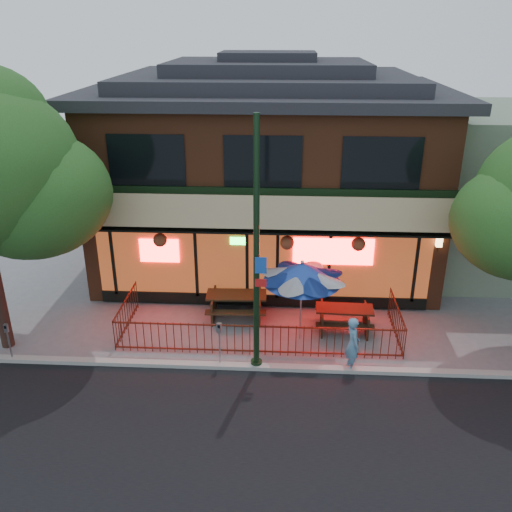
{
  "coord_description": "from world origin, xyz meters",
  "views": [
    {
      "loc": [
        0.69,
        -13.15,
        8.89
      ],
      "look_at": [
        -0.14,
        2.0,
        2.36
      ],
      "focal_mm": 38.0,
      "sensor_mm": 36.0,
      "label": 1
    }
  ],
  "objects_px": {
    "street_light": "(257,265)",
    "picnic_table_left": "(237,302)",
    "parking_meter_far": "(8,336)",
    "pedestrian": "(353,344)",
    "parking_meter_near": "(219,337)",
    "patio_umbrella": "(302,272)",
    "picnic_table_right": "(344,315)"
  },
  "relations": [
    {
      "from": "street_light",
      "to": "picnic_table_left",
      "type": "relative_size",
      "value": 3.53
    },
    {
      "from": "parking_meter_far",
      "to": "pedestrian",
      "type": "bearing_deg",
      "value": 0.77
    },
    {
      "from": "pedestrian",
      "to": "parking_meter_near",
      "type": "height_order",
      "value": "pedestrian"
    },
    {
      "from": "parking_meter_near",
      "to": "parking_meter_far",
      "type": "xyz_separation_m",
      "value": [
        -5.98,
        -0.08,
        -0.12
      ]
    },
    {
      "from": "patio_umbrella",
      "to": "pedestrian",
      "type": "height_order",
      "value": "patio_umbrella"
    },
    {
      "from": "picnic_table_left",
      "to": "patio_umbrella",
      "type": "distance_m",
      "value": 2.93
    },
    {
      "from": "street_light",
      "to": "pedestrian",
      "type": "bearing_deg",
      "value": 1.15
    },
    {
      "from": "patio_umbrella",
      "to": "parking_meter_far",
      "type": "height_order",
      "value": "patio_umbrella"
    },
    {
      "from": "parking_meter_far",
      "to": "parking_meter_near",
      "type": "bearing_deg",
      "value": 0.77
    },
    {
      "from": "street_light",
      "to": "pedestrian",
      "type": "xyz_separation_m",
      "value": [
        2.64,
        0.05,
        -2.34
      ]
    },
    {
      "from": "picnic_table_left",
      "to": "patio_umbrella",
      "type": "xyz_separation_m",
      "value": [
        2.04,
        -1.25,
        1.69
      ]
    },
    {
      "from": "picnic_table_left",
      "to": "parking_meter_near",
      "type": "xyz_separation_m",
      "value": [
        -0.22,
        -2.8,
        0.39
      ]
    },
    {
      "from": "parking_meter_near",
      "to": "picnic_table_right",
      "type": "bearing_deg",
      "value": 30.87
    },
    {
      "from": "street_light",
      "to": "patio_umbrella",
      "type": "height_order",
      "value": "street_light"
    },
    {
      "from": "picnic_table_left",
      "to": "pedestrian",
      "type": "xyz_separation_m",
      "value": [
        3.44,
        -2.75,
        0.26
      ]
    },
    {
      "from": "picnic_table_left",
      "to": "parking_meter_near",
      "type": "distance_m",
      "value": 2.84
    },
    {
      "from": "picnic_table_right",
      "to": "street_light",
      "type": "bearing_deg",
      "value": -140.24
    },
    {
      "from": "pedestrian",
      "to": "patio_umbrella",
      "type": "bearing_deg",
      "value": 30.15
    },
    {
      "from": "pedestrian",
      "to": "parking_meter_far",
      "type": "relative_size",
      "value": 1.36
    },
    {
      "from": "picnic_table_right",
      "to": "pedestrian",
      "type": "xyz_separation_m",
      "value": [
        0.01,
        -2.13,
        0.31
      ]
    },
    {
      "from": "street_light",
      "to": "parking_meter_near",
      "type": "distance_m",
      "value": 2.44
    },
    {
      "from": "patio_umbrella",
      "to": "parking_meter_near",
      "type": "height_order",
      "value": "patio_umbrella"
    },
    {
      "from": "street_light",
      "to": "parking_meter_near",
      "type": "bearing_deg",
      "value": 179.85
    },
    {
      "from": "picnic_table_left",
      "to": "street_light",
      "type": "bearing_deg",
      "value": -74.03
    },
    {
      "from": "pedestrian",
      "to": "parking_meter_far",
      "type": "distance_m",
      "value": 9.64
    },
    {
      "from": "street_light",
      "to": "patio_umbrella",
      "type": "distance_m",
      "value": 2.19
    },
    {
      "from": "picnic_table_left",
      "to": "picnic_table_right",
      "type": "distance_m",
      "value": 3.49
    },
    {
      "from": "street_light",
      "to": "picnic_table_right",
      "type": "xyz_separation_m",
      "value": [
        2.63,
        2.19,
        -2.65
      ]
    },
    {
      "from": "picnic_table_left",
      "to": "picnic_table_right",
      "type": "xyz_separation_m",
      "value": [
        3.43,
        -0.62,
        -0.05
      ]
    },
    {
      "from": "pedestrian",
      "to": "picnic_table_right",
      "type": "bearing_deg",
      "value": -12.52
    },
    {
      "from": "street_light",
      "to": "parking_meter_far",
      "type": "xyz_separation_m",
      "value": [
        -7.0,
        -0.08,
        -2.34
      ]
    },
    {
      "from": "picnic_table_left",
      "to": "picnic_table_right",
      "type": "height_order",
      "value": "picnic_table_left"
    }
  ]
}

